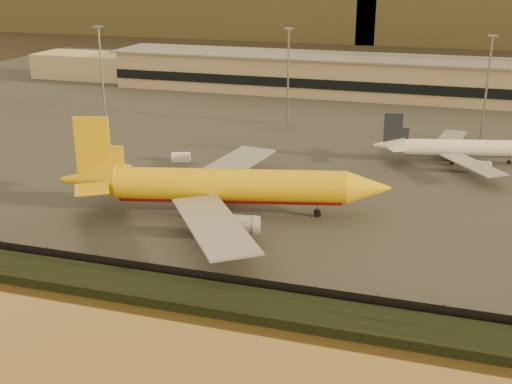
% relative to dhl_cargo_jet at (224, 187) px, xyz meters
% --- Properties ---
extents(ground, '(900.00, 900.00, 0.00)m').
position_rel_dhl_cargo_jet_xyz_m(ground, '(3.66, -12.48, -5.31)').
color(ground, black).
rests_on(ground, ground).
extents(embankment, '(320.00, 7.00, 1.40)m').
position_rel_dhl_cargo_jet_xyz_m(embankment, '(3.66, -29.48, -4.61)').
color(embankment, black).
rests_on(embankment, ground).
extents(tarmac, '(320.00, 220.00, 0.20)m').
position_rel_dhl_cargo_jet_xyz_m(tarmac, '(3.66, 82.52, -5.21)').
color(tarmac, '#2D2D2D').
rests_on(tarmac, ground).
extents(perimeter_fence, '(300.00, 0.05, 2.20)m').
position_rel_dhl_cargo_jet_xyz_m(perimeter_fence, '(3.66, -25.48, -4.01)').
color(perimeter_fence, black).
rests_on(perimeter_fence, tarmac).
extents(terminal_building, '(202.00, 25.00, 12.60)m').
position_rel_dhl_cargo_jet_xyz_m(terminal_building, '(-10.86, 113.07, 0.94)').
color(terminal_building, tan).
rests_on(terminal_building, tarmac).
extents(apron_light_masts, '(152.20, 12.20, 25.40)m').
position_rel_dhl_cargo_jet_xyz_m(apron_light_masts, '(18.66, 62.52, 10.40)').
color(apron_light_masts, slate).
rests_on(apron_light_masts, tarmac).
extents(dhl_cargo_jet, '(56.71, 54.48, 17.10)m').
position_rel_dhl_cargo_jet_xyz_m(dhl_cargo_jet, '(0.00, 0.00, 0.00)').
color(dhl_cargo_jet, '#DFAD0B').
rests_on(dhl_cargo_jet, tarmac).
extents(white_narrowbody_jet, '(37.56, 35.99, 10.90)m').
position_rel_dhl_cargo_jet_xyz_m(white_narrowbody_jet, '(38.89, 43.78, -1.85)').
color(white_narrowbody_jet, white).
rests_on(white_narrowbody_jet, tarmac).
extents(gse_vehicle_yellow, '(4.98, 3.50, 2.05)m').
position_rel_dhl_cargo_jet_xyz_m(gse_vehicle_yellow, '(13.96, 14.15, -4.08)').
color(gse_vehicle_yellow, '#DFAD0B').
rests_on(gse_vehicle_yellow, tarmac).
extents(gse_vehicle_white, '(4.41, 2.93, 1.83)m').
position_rel_dhl_cargo_jet_xyz_m(gse_vehicle_white, '(-20.02, 26.88, -4.19)').
color(gse_vehicle_white, white).
rests_on(gse_vehicle_white, tarmac).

